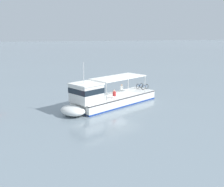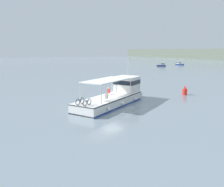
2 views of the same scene
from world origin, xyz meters
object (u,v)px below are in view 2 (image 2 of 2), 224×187
object	(u,v)px
ferry_main	(116,95)
channel_buoy	(185,91)
motorboat_off_bow	(162,65)
motorboat_near_starboard	(179,64)

from	to	relation	value
ferry_main	channel_buoy	world-z (taller)	ferry_main
ferry_main	channel_buoy	bearing A→B (deg)	90.56
channel_buoy	ferry_main	bearing A→B (deg)	-89.44
motorboat_off_bow	channel_buoy	world-z (taller)	channel_buoy
ferry_main	motorboat_off_bow	distance (m)	69.70
ferry_main	motorboat_near_starboard	distance (m)	80.69
motorboat_off_bow	channel_buoy	size ratio (longest dim) A/B	2.66
motorboat_off_bow	motorboat_near_starboard	size ratio (longest dim) A/B	0.98
motorboat_off_bow	motorboat_near_starboard	world-z (taller)	same
ferry_main	motorboat_off_bow	bearing A→B (deg)	135.61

